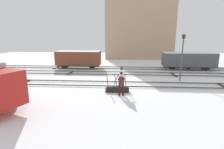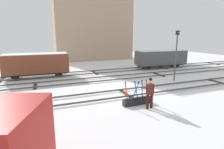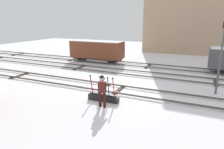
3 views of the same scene
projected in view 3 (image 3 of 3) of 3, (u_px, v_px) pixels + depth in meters
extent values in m
plane|color=white|center=(119.00, 91.00, 13.03)|extent=(60.00, 60.00, 0.00)
cube|color=#4C4742|center=(114.00, 92.00, 12.36)|extent=(44.00, 0.07, 0.10)
cube|color=#4C4742|center=(123.00, 86.00, 13.63)|extent=(44.00, 0.07, 0.10)
cube|color=#423323|center=(20.00, 76.00, 16.47)|extent=(0.24, 1.94, 0.08)
cube|color=#423323|center=(119.00, 90.00, 13.02)|extent=(0.24, 1.94, 0.08)
cube|color=#4C4742|center=(136.00, 75.00, 16.25)|extent=(44.00, 0.07, 0.10)
cube|color=#4C4742|center=(141.00, 71.00, 17.52)|extent=(44.00, 0.07, 0.10)
cube|color=#423323|center=(79.00, 68.00, 19.21)|extent=(0.24, 1.94, 0.08)
cube|color=#423323|center=(216.00, 83.00, 14.62)|extent=(0.24, 1.94, 0.08)
cube|color=#4C4742|center=(146.00, 67.00, 19.16)|extent=(44.00, 0.07, 0.10)
cube|color=#4C4742|center=(150.00, 64.00, 20.43)|extent=(44.00, 0.07, 0.10)
cube|color=#423323|center=(18.00, 54.00, 26.71)|extent=(0.24, 1.94, 0.08)
cube|color=#423323|center=(73.00, 59.00, 23.26)|extent=(0.24, 1.94, 0.08)
cube|color=#423323|center=(148.00, 66.00, 19.82)|extent=(0.24, 1.94, 0.08)
cube|color=black|center=(104.00, 98.00, 11.36)|extent=(1.81, 0.42, 0.36)
cube|color=black|center=(103.00, 94.00, 11.31)|extent=(1.63, 0.25, 0.06)
cylinder|color=red|center=(92.00, 85.00, 11.45)|extent=(0.20, 0.06, 1.05)
sphere|color=black|center=(90.00, 76.00, 11.34)|extent=(0.09, 0.09, 0.09)
cylinder|color=#1E47B7|center=(101.00, 86.00, 11.24)|extent=(0.45, 0.07, 0.99)
sphere|color=black|center=(104.00, 79.00, 11.04)|extent=(0.09, 0.09, 0.09)
cylinder|color=#1E47B7|center=(102.00, 86.00, 11.22)|extent=(0.27, 0.06, 1.04)
sphere|color=black|center=(100.00, 77.00, 11.12)|extent=(0.09, 0.09, 0.09)
cylinder|color=#1E47B7|center=(108.00, 87.00, 11.07)|extent=(0.14, 0.06, 1.05)
sphere|color=black|center=(108.00, 78.00, 10.95)|extent=(0.09, 0.09, 0.09)
cylinder|color=red|center=(114.00, 87.00, 10.95)|extent=(0.18, 0.06, 1.05)
sphere|color=black|center=(113.00, 78.00, 10.84)|extent=(0.09, 0.09, 0.09)
cylinder|color=#351511|center=(100.00, 99.00, 10.54)|extent=(0.15, 0.15, 0.82)
cylinder|color=#351511|center=(105.00, 100.00, 10.45)|extent=(0.15, 0.15, 0.82)
cube|color=#4C1E19|center=(102.00, 87.00, 10.31)|extent=(0.39, 0.25, 0.58)
sphere|color=tan|center=(102.00, 79.00, 10.19)|extent=(0.22, 0.22, 0.22)
sphere|color=black|center=(102.00, 77.00, 10.17)|extent=(0.20, 0.20, 0.20)
cylinder|color=#4C1E19|center=(101.00, 84.00, 10.62)|extent=(0.13, 0.56, 0.22)
cylinder|color=#4C1E19|center=(108.00, 85.00, 10.45)|extent=(0.13, 0.56, 0.26)
cylinder|color=#4C4C4C|center=(220.00, 62.00, 11.96)|extent=(0.12, 0.12, 4.01)
cube|color=tan|center=(193.00, 9.00, 27.98)|extent=(12.40, 6.73, 11.80)
cube|color=#2D2B28|center=(97.00, 58.00, 21.95)|extent=(5.49, 1.16, 0.20)
cube|color=brown|center=(97.00, 49.00, 21.70)|extent=(5.78, 1.93, 1.74)
cube|color=white|center=(97.00, 41.00, 21.46)|extent=(5.66, 1.86, 0.06)
cylinder|color=black|center=(80.00, 58.00, 22.23)|extent=(0.70, 0.10, 0.70)
cylinder|color=black|center=(85.00, 57.00, 23.16)|extent=(0.70, 0.10, 0.70)
cylinder|color=black|center=(111.00, 61.00, 20.77)|extent=(0.70, 0.10, 0.70)
cylinder|color=black|center=(115.00, 59.00, 21.70)|extent=(0.70, 0.10, 0.70)
cylinder|color=black|center=(222.00, 71.00, 16.79)|extent=(0.70, 0.11, 0.70)
cylinder|color=black|center=(221.00, 68.00, 17.73)|extent=(0.70, 0.11, 0.70)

